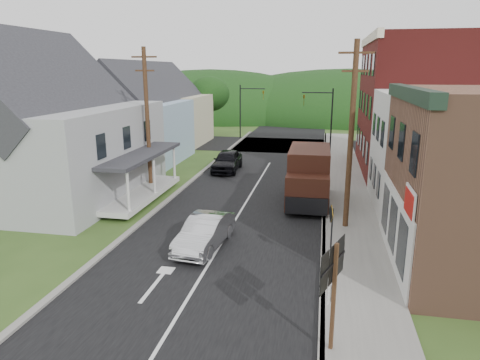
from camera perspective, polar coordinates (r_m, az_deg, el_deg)
The scene contains 24 objects.
ground at distance 19.24m, azimuth -2.83°, elevation -8.99°, with size 120.00×120.00×0.00m, color #2D4719.
road at distance 28.50m, azimuth 1.98°, elevation -1.09°, with size 9.00×90.00×0.02m, color black.
cross_road at distance 44.98m, azimuth 5.45°, elevation 4.66°, with size 60.00×9.00×0.02m, color black.
sidewalk_right at distance 26.28m, azimuth 14.09°, elevation -2.72°, with size 2.80×55.00×0.15m, color slate.
curb_right at distance 26.23m, azimuth 11.14°, elevation -2.58°, with size 0.20×55.00×0.15m, color slate.
curb_left at distance 27.73m, azimuth -8.22°, elevation -1.55°, with size 0.30×55.00×0.12m, color slate.
storefront_white at distance 25.96m, azimuth 26.57°, elevation 3.19°, with size 8.00×7.00×6.50m, color silver.
storefront_red at distance 34.92m, azimuth 22.90°, elevation 9.03°, with size 8.00×12.00×10.00m, color maroon.
house_gray at distance 28.49m, azimuth -24.09°, elevation 6.35°, with size 10.20×12.24×8.35m.
house_blue at distance 37.60m, azimuth -13.14°, elevation 8.09°, with size 7.14×8.16×7.28m.
house_cream at distance 46.09m, azimuth -9.14°, elevation 9.41°, with size 7.14×8.16×7.28m.
utility_pole_right at distance 20.87m, azimuth 14.59°, elevation 5.76°, with size 1.60×0.26×9.00m.
utility_pole_left at distance 27.50m, azimuth -12.25°, elevation 7.92°, with size 1.60×0.26×9.00m.
traffic_signal_right at distance 40.80m, azimuth 11.16°, elevation 8.77°, with size 2.87×0.20×6.00m.
traffic_signal_left at distance 48.54m, azimuth 0.85°, elevation 9.92°, with size 2.87×0.20×6.00m.
tree_left_b at distance 36.18m, azimuth -25.35°, elevation 8.75°, with size 4.80×4.80×6.94m.
tree_left_c at distance 43.86m, azimuth -21.46°, elevation 11.30°, with size 5.80×5.80×8.41m.
tree_left_d at distance 50.96m, azimuth -4.15°, elevation 11.37°, with size 4.80×4.80×6.94m.
forested_ridge at distance 72.64m, azimuth 7.71°, elevation 8.35°, with size 90.00×30.00×16.00m, color black.
silver_sedan at distance 19.01m, azimuth -4.72°, elevation -7.02°, with size 1.49×4.28×1.41m, color silver.
dark_sedan at distance 33.15m, azimuth -1.73°, elevation 2.57°, with size 1.89×4.70×1.60m, color black.
delivery_van at distance 25.20m, azimuth 9.14°, elevation 0.47°, with size 2.44×5.78×3.22m.
route_sign_cluster at distance 11.99m, azimuth 12.29°, elevation -13.08°, with size 0.68×1.70×3.14m.
warning_sign at distance 16.52m, azimuth 12.05°, elevation -6.37°, with size 0.18×0.73×2.69m.
Camera 1 is at (4.31, -17.11, 7.68)m, focal length 32.00 mm.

